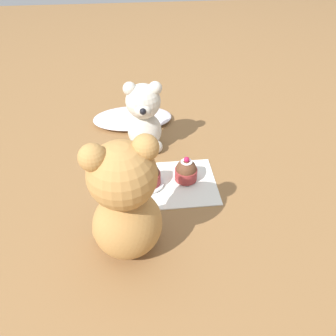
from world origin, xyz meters
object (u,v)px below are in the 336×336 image
(cupcake_near_cream_bear, at_px, (186,171))
(cupcake_near_tan_bear, at_px, (149,175))
(teddy_bear_cream, at_px, (144,117))
(saucer_plate, at_px, (149,183))
(teddy_bear_tan, at_px, (125,203))

(cupcake_near_cream_bear, height_order, cupcake_near_tan_bear, cupcake_near_tan_bear)
(teddy_bear_cream, relative_size, cupcake_near_tan_bear, 2.88)
(teddy_bear_cream, distance_m, saucer_plate, 0.20)
(cupcake_near_cream_bear, xyz_separation_m, cupcake_near_tan_bear, (-0.10, -0.01, 0.01))
(cupcake_near_cream_bear, height_order, saucer_plate, cupcake_near_cream_bear)
(saucer_plate, bearing_deg, teddy_bear_tan, -105.65)
(teddy_bear_cream, bearing_deg, cupcake_near_cream_bear, -55.68)
(teddy_bear_cream, height_order, cupcake_near_cream_bear, teddy_bear_cream)
(teddy_bear_cream, height_order, cupcake_near_tan_bear, teddy_bear_cream)
(cupcake_near_cream_bear, bearing_deg, cupcake_near_tan_bear, -173.04)
(teddy_bear_tan, height_order, cupcake_near_cream_bear, teddy_bear_tan)
(teddy_bear_cream, bearing_deg, teddy_bear_tan, -94.84)
(saucer_plate, height_order, cupcake_near_tan_bear, cupcake_near_tan_bear)
(saucer_plate, xyz_separation_m, cupcake_near_tan_bear, (-0.00, 0.00, 0.03))
(cupcake_near_cream_bear, bearing_deg, teddy_bear_cream, 121.01)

